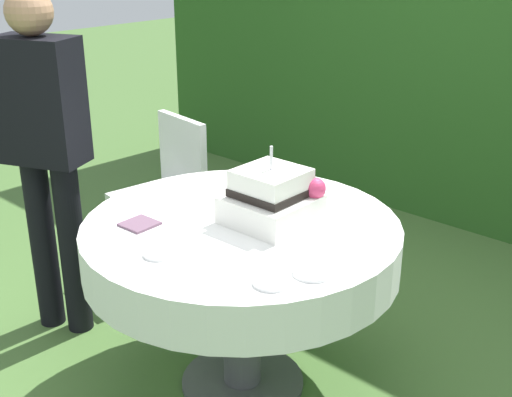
{
  "coord_description": "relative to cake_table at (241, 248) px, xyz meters",
  "views": [
    {
      "loc": [
        1.65,
        -1.71,
        1.81
      ],
      "look_at": [
        0.04,
        0.04,
        0.85
      ],
      "focal_mm": 46.89,
      "sensor_mm": 36.0,
      "label": 1
    }
  ],
  "objects": [
    {
      "name": "standing_person",
      "position": [
        -0.96,
        -0.25,
        0.28
      ],
      "size": [
        0.41,
        0.33,
        1.6
      ],
      "color": "black",
      "rests_on": "ground_plane"
    },
    {
      "name": "serving_plate_far",
      "position": [
        -0.02,
        -0.4,
        0.11
      ],
      "size": [
        0.1,
        0.1,
        0.01
      ],
      "primitive_type": "cylinder",
      "color": "white",
      "rests_on": "cake_table"
    },
    {
      "name": "wedding_cake",
      "position": [
        0.08,
        0.09,
        0.21
      ],
      "size": [
        0.32,
        0.32,
        0.31
      ],
      "color": "white",
      "rests_on": "cake_table"
    },
    {
      "name": "cake_table",
      "position": [
        0.0,
        0.0,
        0.0
      ],
      "size": [
        1.25,
        1.25,
        0.75
      ],
      "color": "#4C4C51",
      "rests_on": "ground_plane"
    },
    {
      "name": "serving_plate_near",
      "position": [
        0.41,
        -0.28,
        0.11
      ],
      "size": [
        0.12,
        0.12,
        0.01
      ],
      "primitive_type": "cylinder",
      "color": "white",
      "rests_on": "cake_table"
    },
    {
      "name": "ground_plane",
      "position": [
        0.0,
        0.0,
        -0.64
      ],
      "size": [
        20.0,
        20.0,
        0.0
      ],
      "primitive_type": "plane",
      "color": "#476B33"
    },
    {
      "name": "napkin_stack",
      "position": [
        -0.27,
        -0.28,
        0.11
      ],
      "size": [
        0.13,
        0.13,
        0.01
      ],
      "primitive_type": "cube",
      "rotation": [
        0.0,
        0.0,
        0.04
      ],
      "color": "#6B4C60",
      "rests_on": "cake_table"
    },
    {
      "name": "garden_chair",
      "position": [
        -0.99,
        0.46,
        -0.1
      ],
      "size": [
        0.45,
        0.45,
        0.89
      ],
      "color": "white",
      "rests_on": "ground_plane"
    },
    {
      "name": "serving_plate_left",
      "position": [
        0.46,
        -0.14,
        0.11
      ],
      "size": [
        0.13,
        0.13,
        0.01
      ],
      "primitive_type": "cylinder",
      "color": "white",
      "rests_on": "cake_table"
    }
  ]
}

